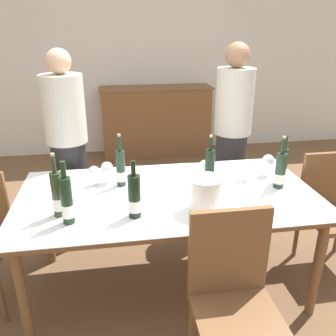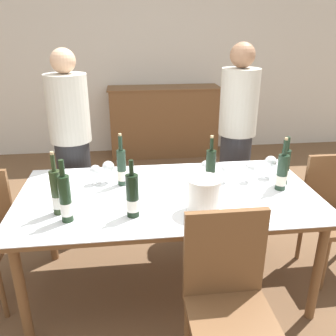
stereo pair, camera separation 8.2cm
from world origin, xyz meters
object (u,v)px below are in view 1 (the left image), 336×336
object	(u,v)px
wine_bottle_1	(134,197)
wine_bottle_2	(67,201)
wine_bottle_0	(58,195)
wine_glass_4	(224,170)
person_guest_left	(232,137)
wine_glass_3	(268,161)
wine_glass_5	(94,172)
person_host	(69,152)
dining_table	(168,202)
wine_bottle_3	(121,168)
chair_right_end	(331,204)
wine_bottle_6	(210,169)
wine_glass_1	(107,168)
wine_bottle_5	(282,166)
wine_glass_0	(204,166)
sideboard_cabinet	(156,121)
wine_bottle_4	(280,171)
wine_glass_2	(248,167)
chair_near_front	(233,292)
ice_bucket	(205,193)

from	to	relation	value
wine_bottle_1	wine_bottle_2	distance (m)	0.37
wine_bottle_0	wine_glass_4	xyz separation A→B (m)	(1.09, 0.31, -0.04)
person_guest_left	wine_glass_3	bearing A→B (deg)	-86.87
wine_glass_5	wine_bottle_2	bearing A→B (deg)	-104.56
wine_bottle_0	person_host	bearing A→B (deg)	92.14
wine_glass_3	person_guest_left	bearing A→B (deg)	93.13
dining_table	wine_bottle_3	world-z (taller)	wine_bottle_3
chair_right_end	wine_bottle_6	bearing A→B (deg)	-179.92
wine_glass_4	wine_glass_5	bearing A→B (deg)	174.73
dining_table	wine_glass_1	bearing A→B (deg)	149.63
wine_bottle_5	wine_glass_3	xyz separation A→B (m)	(-0.05, 0.12, -0.01)
wine_bottle_6	dining_table	bearing A→B (deg)	-164.39
wine_glass_1	wine_glass_0	bearing A→B (deg)	-0.01
sideboard_cabinet	wine_bottle_1	bearing A→B (deg)	-99.53
wine_glass_0	wine_bottle_5	bearing A→B (deg)	-18.60
sideboard_cabinet	wine_glass_5	bearing A→B (deg)	-106.25
wine_bottle_2	wine_glass_0	world-z (taller)	wine_bottle_2
wine_bottle_4	wine_glass_2	world-z (taller)	wine_bottle_4
wine_bottle_0	wine_bottle_3	bearing A→B (deg)	44.07
wine_bottle_1	person_host	distance (m)	1.13
chair_right_end	dining_table	bearing A→B (deg)	-176.16
chair_near_front	person_host	bearing A→B (deg)	121.50
wine_glass_3	chair_right_end	world-z (taller)	wine_glass_3
wine_glass_4	wine_bottle_1	bearing A→B (deg)	-148.93
wine_bottle_3	wine_glass_0	bearing A→B (deg)	5.10
wine_glass_3	wine_bottle_0	bearing A→B (deg)	-165.79
wine_bottle_4	wine_glass_5	world-z (taller)	wine_bottle_4
wine_bottle_5	wine_glass_2	world-z (taller)	wine_bottle_5
wine_glass_0	wine_bottle_2	bearing A→B (deg)	-150.80
dining_table	wine_glass_4	distance (m)	0.47
chair_right_end	person_guest_left	xyz separation A→B (m)	(-0.55, 0.79, 0.32)
wine_glass_0	chair_right_end	distance (m)	1.03
wine_bottle_5	chair_near_front	distance (m)	1.05
wine_bottle_2	wine_glass_2	distance (m)	1.27
wine_glass_2	chair_right_end	distance (m)	0.76
chair_near_front	wine_bottle_2	bearing A→B (deg)	150.53
wine_bottle_4	wine_bottle_2	bearing A→B (deg)	-169.51
dining_table	wine_glass_2	size ratio (longest dim) A/B	13.96
chair_right_end	wine_glass_2	bearing A→B (deg)	176.73
ice_bucket	person_host	distance (m)	1.34
wine_bottle_6	wine_bottle_2	bearing A→B (deg)	-158.17
wine_glass_0	wine_glass_4	distance (m)	0.16
wine_glass_1	wine_glass_4	bearing A→B (deg)	-7.06
sideboard_cabinet	wine_glass_5	xyz separation A→B (m)	(-0.76, -2.62, 0.35)
ice_bucket	wine_bottle_1	bearing A→B (deg)	-178.20
wine_bottle_4	person_guest_left	xyz separation A→B (m)	(-0.03, 0.90, -0.04)
sideboard_cabinet	ice_bucket	xyz separation A→B (m)	(-0.10, -3.09, 0.37)
wine_glass_2	person_guest_left	xyz separation A→B (m)	(0.13, 0.75, -0.01)
ice_bucket	person_host	world-z (taller)	person_host
ice_bucket	wine_bottle_0	size ratio (longest dim) A/B	0.54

